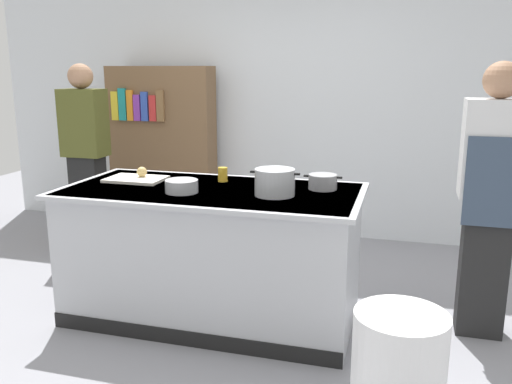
{
  "coord_description": "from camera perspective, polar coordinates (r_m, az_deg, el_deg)",
  "views": [
    {
      "loc": [
        1.22,
        -3.21,
        1.67
      ],
      "look_at": [
        0.25,
        0.2,
        0.85
      ],
      "focal_mm": 37.35,
      "sensor_mm": 36.0,
      "label": 1
    }
  ],
  "objects": [
    {
      "name": "sauce_pan",
      "position": [
        3.52,
        7.16,
        1.09
      ],
      "size": [
        0.25,
        0.19,
        0.1
      ],
      "color": "#99999E",
      "rests_on": "counter_island"
    },
    {
      "name": "onion",
      "position": [
        3.89,
        -12.13,
        2.13
      ],
      "size": [
        0.07,
        0.07,
        0.07
      ],
      "primitive_type": "sphere",
      "color": "tan",
      "rests_on": "cutting_board"
    },
    {
      "name": "person_guest",
      "position": [
        5.09,
        -17.74,
        3.83
      ],
      "size": [
        0.38,
        0.24,
        1.72
      ],
      "rotation": [
        0.0,
        0.0,
        -1.26
      ],
      "color": "black",
      "rests_on": "ground_plane"
    },
    {
      "name": "stock_pot",
      "position": [
        3.32,
        2.02,
        1.06
      ],
      "size": [
        0.32,
        0.25,
        0.17
      ],
      "color": "#B7BABF",
      "rests_on": "counter_island"
    },
    {
      "name": "mixing_bowl",
      "position": [
        3.44,
        -7.97,
        0.63
      ],
      "size": [
        0.21,
        0.21,
        0.08
      ],
      "primitive_type": "cylinder",
      "color": "#B7BABF",
      "rests_on": "counter_island"
    },
    {
      "name": "back_wall",
      "position": [
        5.46,
        2.98,
        11.23
      ],
      "size": [
        6.4,
        0.12,
        3.0
      ],
      "primitive_type": "cube",
      "color": "silver",
      "rests_on": "ground_plane"
    },
    {
      "name": "cutting_board",
      "position": [
        3.87,
        -12.73,
        1.36
      ],
      "size": [
        0.4,
        0.28,
        0.02
      ],
      "primitive_type": "cube",
      "color": "silver",
      "rests_on": "counter_island"
    },
    {
      "name": "ground_plane",
      "position": [
        3.82,
        -4.54,
        -12.94
      ],
      "size": [
        10.0,
        10.0,
        0.0
      ],
      "primitive_type": "plane",
      "color": "gray"
    },
    {
      "name": "counter_island",
      "position": [
        3.64,
        -4.68,
        -6.35
      ],
      "size": [
        1.98,
        0.98,
        0.9
      ],
      "color": "#B7BABF",
      "rests_on": "ground_plane"
    },
    {
      "name": "trash_bin",
      "position": [
        2.69,
        14.97,
        -18.2
      ],
      "size": [
        0.43,
        0.43,
        0.59
      ],
      "primitive_type": "cylinder",
      "color": "white",
      "rests_on": "ground_plane"
    },
    {
      "name": "juice_cup",
      "position": [
        3.74,
        -3.58,
        1.89
      ],
      "size": [
        0.07,
        0.07,
        0.1
      ],
      "primitive_type": "cylinder",
      "color": "yellow",
      "rests_on": "counter_island"
    },
    {
      "name": "bookshelf",
      "position": [
        5.63,
        -9.98,
        4.5
      ],
      "size": [
        1.1,
        0.31,
        1.7
      ],
      "color": "brown",
      "rests_on": "ground_plane"
    },
    {
      "name": "person_chef",
      "position": [
        3.57,
        23.82,
        -0.36
      ],
      "size": [
        0.38,
        0.25,
        1.72
      ],
      "rotation": [
        0.0,
        0.0,
        1.86
      ],
      "color": "black",
      "rests_on": "ground_plane"
    }
  ]
}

